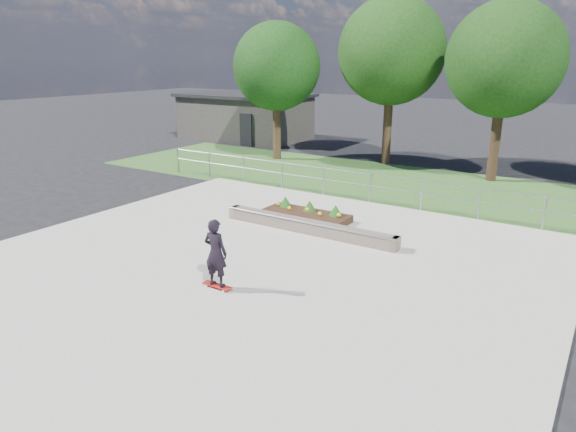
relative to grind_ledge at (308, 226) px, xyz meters
The scene contains 11 objects.
ground 3.17m from the grind_ledge, 87.37° to the right, with size 120.00×120.00×0.00m, color black.
grass_verge 7.85m from the grind_ledge, 88.94° to the left, with size 30.00×8.00×0.02m, color #2C5321.
concrete_slab 3.17m from the grind_ledge, 87.37° to the right, with size 15.00×15.00×0.06m, color #A9A196.
fence 4.37m from the grind_ledge, 88.08° to the left, with size 20.06×0.06×1.20m.
building 20.34m from the grind_ledge, 133.03° to the left, with size 8.40×5.40×3.00m.
tree_far_left 13.40m from the grind_ledge, 128.60° to the left, with size 4.55×4.55×7.15m.
tree_mid_left 13.20m from the grind_ledge, 101.25° to the left, with size 5.25×5.25×8.25m.
tree_mid_right 12.33m from the grind_ledge, 73.82° to the left, with size 4.90×4.90×7.70m.
grind_ledge is the anchor object (origin of this frame).
planter_bed 1.42m from the grind_ledge, 122.51° to the left, with size 3.00×1.20×0.61m.
skateboarder 4.72m from the grind_ledge, 86.61° to the right, with size 0.80×0.45×1.73m.
Camera 1 is at (7.67, -9.97, 5.35)m, focal length 32.00 mm.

